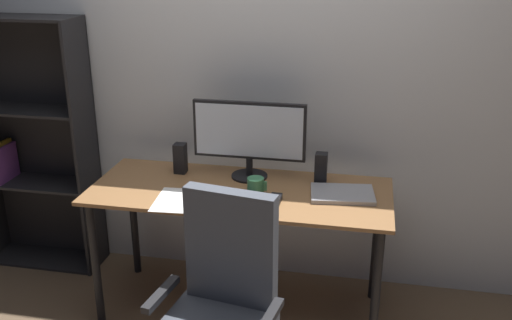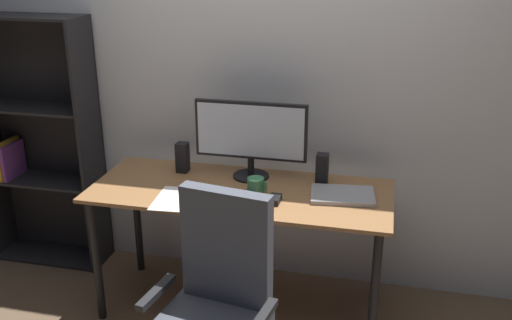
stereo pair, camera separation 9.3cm
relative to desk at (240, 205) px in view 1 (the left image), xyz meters
name	(u,v)px [view 1 (the left image)]	position (x,y,z in m)	size (l,w,h in m)	color
ground_plane	(241,308)	(0.00, 0.00, -0.65)	(12.00, 12.00, 0.00)	brown
back_wall	(258,66)	(0.00, 0.49, 0.65)	(6.40, 0.10, 2.60)	silver
desk	(240,205)	(0.00, 0.00, 0.00)	(1.58, 0.64, 0.74)	olive
monitor	(249,134)	(0.01, 0.18, 0.34)	(0.62, 0.20, 0.43)	black
keyboard	(227,198)	(-0.03, -0.13, 0.10)	(0.29, 0.11, 0.02)	black
mouse	(275,199)	(0.21, -0.12, 0.11)	(0.06, 0.10, 0.03)	black
coffee_mug	(256,186)	(0.09, -0.04, 0.13)	(0.10, 0.09, 0.09)	#387F51
laptop	(342,194)	(0.53, 0.02, 0.10)	(0.32, 0.23, 0.02)	#99999E
speaker_left	(180,158)	(-0.38, 0.17, 0.17)	(0.06, 0.07, 0.17)	black
speaker_right	(321,168)	(0.41, 0.17, 0.17)	(0.06, 0.07, 0.17)	black
paper_sheet	(176,200)	(-0.28, -0.19, 0.09)	(0.21, 0.30, 0.00)	white
bookshelf	(32,147)	(-1.40, 0.32, 0.12)	(0.74, 0.28, 1.57)	black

